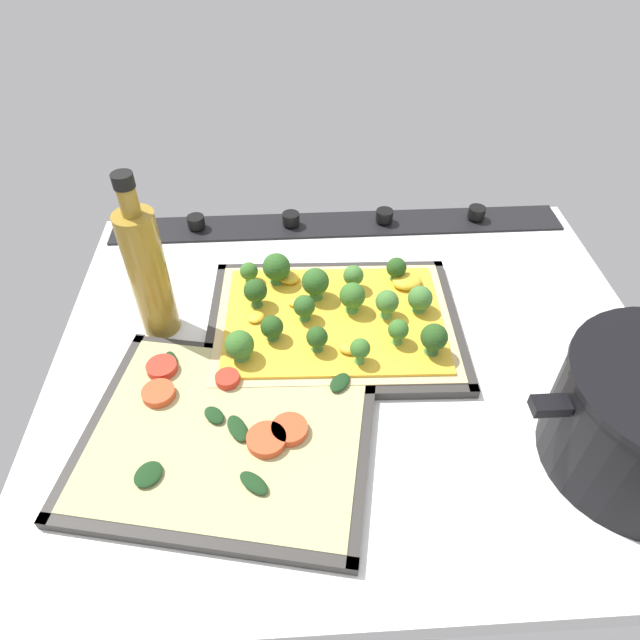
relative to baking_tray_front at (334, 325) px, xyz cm
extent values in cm
cube|color=white|center=(-2.50, 5.00, -1.87)|extent=(77.21, 65.27, 3.00)
cube|color=black|center=(-2.50, -24.13, 0.03)|extent=(74.12, 7.00, 0.80)
cylinder|color=black|center=(-25.66, -24.13, 1.33)|extent=(2.80, 2.80, 1.80)
cylinder|color=black|center=(-10.22, -24.13, 1.33)|extent=(2.80, 2.80, 1.80)
cylinder|color=black|center=(5.22, -24.13, 1.33)|extent=(2.80, 2.80, 1.80)
cylinder|color=black|center=(20.67, -24.13, 1.33)|extent=(2.80, 2.80, 1.80)
cube|color=#33302D|center=(0.00, 0.00, -0.12)|extent=(34.31, 26.20, 0.50)
cube|color=#33302D|center=(-0.41, -11.93, 0.28)|extent=(33.50, 2.34, 1.30)
cube|color=#33302D|center=(0.41, 11.93, 0.28)|extent=(33.50, 2.34, 1.30)
cube|color=#33302D|center=(-16.13, 0.55, 0.28)|extent=(2.06, 25.10, 1.30)
cube|color=#33302D|center=(16.13, -0.55, 0.28)|extent=(2.06, 25.10, 1.30)
cube|color=#D3B77F|center=(0.00, 0.00, 0.63)|extent=(31.83, 23.72, 1.00)
cube|color=gold|center=(0.00, 0.00, 1.33)|extent=(29.27, 21.37, 0.40)
cone|color=#68AD54|center=(-6.90, 0.08, 2.19)|extent=(1.69, 1.69, 1.32)
sphere|color=#427533|center=(-6.90, 0.08, 4.00)|extent=(3.07, 3.07, 3.07)
cone|color=#427635|center=(8.08, 3.43, 1.99)|extent=(1.59, 1.59, 0.93)
sphere|color=#264C1C|center=(8.08, 3.43, 3.54)|extent=(2.89, 2.89, 2.89)
cone|color=#5B9F46|center=(-7.59, 5.19, 2.14)|extent=(1.43, 1.43, 1.22)
sphere|color=#386B28|center=(-7.59, 5.19, 3.73)|extent=(2.60, 2.60, 2.60)
cone|color=#5B9F46|center=(-2.86, 8.00, 2.20)|extent=(1.36, 1.36, 1.34)
sphere|color=#386B28|center=(-2.86, 8.00, 3.79)|extent=(2.46, 2.46, 2.46)
cone|color=#4D8B3F|center=(2.24, -4.20, 2.20)|extent=(2.05, 2.05, 1.34)
sphere|color=#2D5B23|center=(2.24, -4.20, 4.27)|extent=(3.73, 3.73, 3.73)
cone|color=#427635|center=(10.27, -3.06, 2.20)|extent=(1.73, 1.73, 1.35)
sphere|color=#264C1C|center=(10.27, -3.06, 4.06)|extent=(3.15, 3.15, 3.15)
cone|color=#68AD54|center=(-11.44, -0.82, 1.95)|extent=(1.81, 1.81, 0.84)
sphere|color=#427533|center=(-11.44, -0.82, 3.60)|extent=(3.29, 3.29, 3.29)
cone|color=#5B9F46|center=(11.97, 6.50, 1.97)|extent=(1.96, 1.96, 0.89)
sphere|color=#386B28|center=(11.97, 6.50, 3.75)|extent=(3.57, 3.57, 3.57)
cone|color=#427635|center=(2.55, 5.67, 2.09)|extent=(1.48, 1.48, 1.13)
sphere|color=#264C1C|center=(2.55, 5.67, 3.66)|extent=(2.69, 2.69, 2.69)
cone|color=#5B9F46|center=(-2.74, -1.31, 2.16)|extent=(1.89, 1.89, 1.27)
sphere|color=#386B28|center=(-2.74, -1.31, 4.09)|extent=(3.44, 3.44, 3.44)
cone|color=#4D8B3F|center=(3.91, 0.03, 2.11)|extent=(1.58, 1.58, 1.17)
sphere|color=#2D5B23|center=(3.91, 0.03, 3.77)|extent=(2.88, 2.88, 2.88)
cone|color=#427635|center=(-11.62, 6.95, 2.20)|extent=(1.83, 1.83, 1.35)
sphere|color=#264C1C|center=(-11.62, 6.95, 4.13)|extent=(3.33, 3.33, 3.33)
cone|color=#5B9F46|center=(11.37, -8.20, 1.94)|extent=(1.40, 1.40, 0.82)
sphere|color=#386B28|center=(11.37, -8.20, 3.30)|extent=(2.55, 2.55, 2.55)
cone|color=#427635|center=(-9.35, -7.46, 2.03)|extent=(1.56, 1.56, 1.00)
sphere|color=#264C1C|center=(-9.35, -7.46, 3.59)|extent=(2.84, 2.84, 2.84)
cone|color=#68AD54|center=(-3.09, -5.76, 2.15)|extent=(1.56, 1.56, 1.25)
sphere|color=#427533|center=(-3.09, -5.76, 3.84)|extent=(2.83, 2.83, 2.83)
cone|color=#4D8B3F|center=(7.47, -7.91, 2.09)|extent=(2.13, 2.13, 1.12)
sphere|color=#2D5B23|center=(7.47, -7.91, 4.11)|extent=(3.88, 3.88, 3.88)
ellipsoid|color=gold|center=(5.87, -8.14, 2.02)|extent=(4.36, 4.32, 1.16)
ellipsoid|color=gold|center=(-1.65, 6.10, 1.99)|extent=(3.08, 2.23, 1.07)
ellipsoid|color=gold|center=(4.83, -2.98, 1.90)|extent=(2.66, 2.43, 0.87)
ellipsoid|color=gold|center=(-10.76, -6.06, 2.16)|extent=(4.83, 4.26, 1.47)
ellipsoid|color=gold|center=(10.35, -0.30, 1.89)|extent=(3.11, 3.19, 0.85)
cube|color=#33302D|center=(13.08, 16.95, -0.12)|extent=(36.09, 31.90, 0.50)
cube|color=#33302D|center=(10.58, 4.74, 0.28)|extent=(31.09, 7.49, 1.30)
cube|color=#33302D|center=(15.57, 29.15, 0.28)|extent=(31.09, 7.49, 1.30)
cube|color=#33302D|center=(-1.76, 19.98, 0.28)|extent=(6.41, 25.82, 1.30)
cube|color=#33302D|center=(27.91, 13.91, 0.28)|extent=(6.41, 25.82, 1.30)
cube|color=tan|center=(13.08, 16.95, 0.58)|extent=(33.26, 29.07, 0.90)
cylinder|color=red|center=(21.50, 7.63, 1.53)|extent=(3.68, 3.68, 1.00)
cylinder|color=#D14723|center=(6.21, 17.55, 1.53)|extent=(4.03, 4.03, 1.00)
cylinder|color=red|center=(13.45, 9.90, 1.53)|extent=(2.89, 2.89, 1.00)
cylinder|color=#D14723|center=(21.30, 11.65, 1.53)|extent=(3.80, 3.80, 1.00)
cylinder|color=#D14723|center=(8.72, 18.75, 1.53)|extent=(4.33, 4.33, 1.00)
ellipsoid|color=#193819|center=(20.66, 6.74, 1.43)|extent=(2.43, 3.95, 0.60)
ellipsoid|color=#193819|center=(20.78, 22.18, 1.43)|extent=(3.92, 4.11, 0.60)
ellipsoid|color=#193819|center=(0.14, 11.14, 1.43)|extent=(3.49, 3.79, 0.60)
ellipsoid|color=#193819|center=(11.92, 17.01, 1.43)|extent=(3.33, 4.27, 0.60)
ellipsoid|color=#193819|center=(9.94, 23.79, 1.43)|extent=(3.84, 3.74, 0.60)
ellipsoid|color=#193819|center=(14.62, 15.07, 1.43)|extent=(3.20, 3.33, 0.60)
cube|color=black|center=(-18.95, 21.94, 9.54)|extent=(3.60, 2.00, 1.20)
cylinder|color=olive|center=(23.07, -1.49, 8.51)|extent=(4.87, 4.87, 17.76)
cylinder|color=olive|center=(23.07, -1.49, 19.14)|extent=(2.19, 2.19, 3.50)
cylinder|color=black|center=(23.07, -1.49, 21.69)|extent=(2.43, 2.43, 1.60)
camera|label=1|loc=(4.97, 53.45, 52.22)|focal=31.27mm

